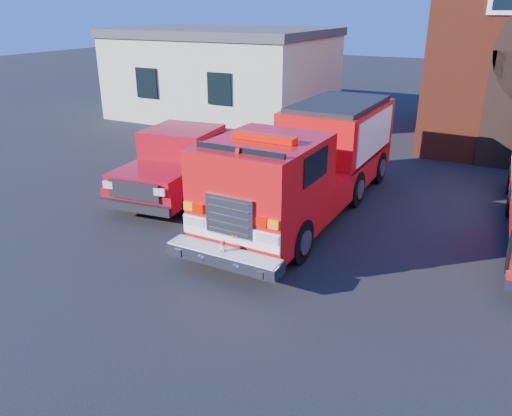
% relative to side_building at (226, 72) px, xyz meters
% --- Properties ---
extents(ground, '(100.00, 100.00, 0.00)m').
position_rel_side_building_xyz_m(ground, '(9.00, -13.00, -2.20)').
color(ground, black).
rests_on(ground, ground).
extents(side_building, '(10.20, 8.20, 4.35)m').
position_rel_side_building_xyz_m(side_building, '(0.00, 0.00, 0.00)').
color(side_building, beige).
rests_on(side_building, ground).
extents(fire_engine, '(2.72, 8.98, 2.75)m').
position_rel_side_building_xyz_m(fire_engine, '(8.90, -10.77, -0.78)').
color(fire_engine, black).
rests_on(fire_engine, ground).
extents(pickup_truck, '(2.80, 6.29, 2.00)m').
position_rel_side_building_xyz_m(pickup_truck, '(4.90, -10.80, -1.26)').
color(pickup_truck, black).
rests_on(pickup_truck, ground).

